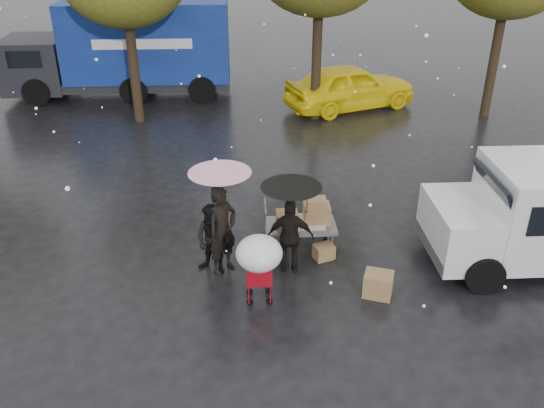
{
  "coord_description": "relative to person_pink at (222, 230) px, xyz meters",
  "views": [
    {
      "loc": [
        0.0,
        -8.9,
        6.7
      ],
      "look_at": [
        0.54,
        1.0,
        1.44
      ],
      "focal_mm": 38.0,
      "sensor_mm": 36.0,
      "label": 1
    }
  ],
  "objects": [
    {
      "name": "ground",
      "position": [
        0.45,
        -0.9,
        -0.94
      ],
      "size": [
        90.0,
        90.0,
        0.0
      ],
      "primitive_type": "plane",
      "color": "black",
      "rests_on": "ground"
    },
    {
      "name": "person_pink",
      "position": [
        0.0,
        0.0,
        0.0
      ],
      "size": [
        0.8,
        0.79,
        1.87
      ],
      "primitive_type": "imported",
      "rotation": [
        0.0,
        0.0,
        0.75
      ],
      "color": "black",
      "rests_on": "ground"
    },
    {
      "name": "person_middle",
      "position": [
        -0.19,
        -0.05,
        -0.18
      ],
      "size": [
        0.91,
        0.83,
        1.51
      ],
      "primitive_type": "imported",
      "rotation": [
        0.0,
        0.0,
        -0.46
      ],
      "color": "black",
      "rests_on": "ground"
    },
    {
      "name": "person_black",
      "position": [
        1.34,
        -0.09,
        -0.14
      ],
      "size": [
        0.97,
        0.48,
        1.59
      ],
      "primitive_type": "imported",
      "rotation": [
        0.0,
        0.0,
        3.04
      ],
      "color": "black",
      "rests_on": "ground"
    },
    {
      "name": "umbrella_pink",
      "position": [
        -0.0,
        0.0,
        1.1
      ],
      "size": [
        1.2,
        1.2,
        2.19
      ],
      "color": "#4C4C4C",
      "rests_on": "ground"
    },
    {
      "name": "umbrella_black",
      "position": [
        1.34,
        -0.09,
        0.81
      ],
      "size": [
        1.18,
        1.18,
        1.9
      ],
      "color": "#4C4C4C",
      "rests_on": "ground"
    },
    {
      "name": "vendor_cart",
      "position": [
        1.71,
        0.74,
        -0.21
      ],
      "size": [
        1.52,
        0.8,
        1.27
      ],
      "color": "slate",
      "rests_on": "ground"
    },
    {
      "name": "shopping_cart",
      "position": [
        0.68,
        -1.18,
        0.13
      ],
      "size": [
        0.84,
        0.84,
        1.46
      ],
      "color": "#B40A19",
      "rests_on": "ground"
    },
    {
      "name": "blue_truck",
      "position": [
        -3.84,
        12.16,
        0.82
      ],
      "size": [
        8.3,
        2.6,
        3.5
      ],
      "color": "navy",
      "rests_on": "ground"
    },
    {
      "name": "box_ground_near",
      "position": [
        2.94,
        -1.01,
        -0.7
      ],
      "size": [
        0.65,
        0.58,
        0.48
      ],
      "primitive_type": "cube",
      "rotation": [
        0.0,
        0.0,
        -0.35
      ],
      "color": "brown",
      "rests_on": "ground"
    },
    {
      "name": "box_ground_far",
      "position": [
        2.08,
        0.31,
        -0.78
      ],
      "size": [
        0.49,
        0.43,
        0.31
      ],
      "primitive_type": "cube",
      "rotation": [
        0.0,
        0.0,
        0.34
      ],
      "color": "brown",
      "rests_on": "ground"
    },
    {
      "name": "yellow_taxi",
      "position": [
        4.32,
        10.08,
        -0.13
      ],
      "size": [
        5.07,
        3.44,
        1.6
      ],
      "primitive_type": "imported",
      "rotation": [
        0.0,
        0.0,
        1.93
      ],
      "color": "yellow",
      "rests_on": "ground"
    }
  ]
}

